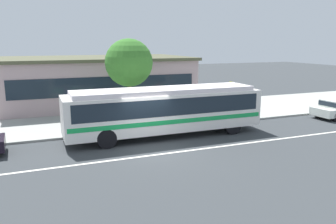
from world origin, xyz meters
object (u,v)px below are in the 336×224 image
Objects in this scene: pedestrian_waiting_near_sign at (79,112)px; street_tree_near_stop at (129,63)px; bus_stop_sign at (231,95)px; transit_bus at (165,108)px; pedestrian_walking_along_curb at (202,104)px.

pedestrian_waiting_near_sign is 4.48m from street_tree_near_stop.
bus_stop_sign is 7.10m from street_tree_near_stop.
street_tree_near_stop reaches higher than pedestrian_waiting_near_sign.
street_tree_near_stop reaches higher than transit_bus.
street_tree_near_stop is (3.39, 0.77, 2.84)m from pedestrian_waiting_near_sign.
transit_bus is at bearing -35.25° from pedestrian_waiting_near_sign.
pedestrian_walking_along_curb is at bearing -1.16° from pedestrian_waiting_near_sign.
pedestrian_walking_along_curb is (3.86, 2.93, -0.48)m from transit_bus.
transit_bus is 6.60× the size of pedestrian_walking_along_curb.
street_tree_near_stop is at bearing 12.84° from pedestrian_waiting_near_sign.
pedestrian_waiting_near_sign is 0.99× the size of pedestrian_walking_along_curb.
bus_stop_sign is at bearing -34.08° from pedestrian_walking_along_curb.
pedestrian_walking_along_curb is 5.69m from street_tree_near_stop.
street_tree_near_stop is (-1.00, 3.87, 2.34)m from transit_bus.
transit_bus is at bearing -75.55° from street_tree_near_stop.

